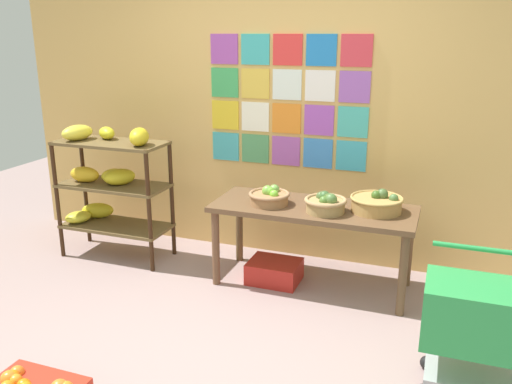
{
  "coord_description": "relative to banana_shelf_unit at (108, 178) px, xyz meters",
  "views": [
    {
      "loc": [
        1.33,
        -2.61,
        1.92
      ],
      "look_at": [
        -0.0,
        1.04,
        0.75
      ],
      "focal_mm": 37.42,
      "sensor_mm": 36.0,
      "label": 1
    }
  ],
  "objects": [
    {
      "name": "ground",
      "position": [
        1.4,
        -1.13,
        -0.71
      ],
      "size": [
        9.38,
        9.38,
        0.0
      ],
      "primitive_type": "plane",
      "color": "gray"
    },
    {
      "name": "back_wall_with_art",
      "position": [
        1.4,
        0.59,
        0.6
      ],
      "size": [
        5.08,
        0.07,
        2.63
      ],
      "color": "tan",
      "rests_on": "ground"
    },
    {
      "name": "banana_shelf_unit",
      "position": [
        0.0,
        0.0,
        0.0
      ],
      "size": [
        0.96,
        0.42,
        1.18
      ],
      "color": "#341E0E",
      "rests_on": "ground"
    },
    {
      "name": "display_table",
      "position": [
        1.82,
        0.03,
        -0.14
      ],
      "size": [
        1.54,
        0.62,
        0.65
      ],
      "color": "brown",
      "rests_on": "ground"
    },
    {
      "name": "fruit_basket_back_right",
      "position": [
        2.29,
        0.07,
        0.0
      ],
      "size": [
        0.39,
        0.39,
        0.17
      ],
      "color": "tan",
      "rests_on": "display_table"
    },
    {
      "name": "fruit_basket_centre",
      "position": [
        1.49,
        -0.03,
        -0.0
      ],
      "size": [
        0.32,
        0.32,
        0.14
      ],
      "color": "#A07148",
      "rests_on": "display_table"
    },
    {
      "name": "fruit_basket_back_left",
      "position": [
        1.94,
        -0.07,
        0.01
      ],
      "size": [
        0.31,
        0.31,
        0.15
      ],
      "color": "#A68651",
      "rests_on": "display_table"
    },
    {
      "name": "produce_crate_under_table",
      "position": [
        1.53,
        -0.02,
        -0.63
      ],
      "size": [
        0.4,
        0.32,
        0.17
      ],
      "primitive_type": "cube",
      "color": "#B4231C",
      "rests_on": "ground"
    },
    {
      "name": "shopping_cart",
      "position": [
        3.0,
        -0.96,
        -0.26
      ],
      "size": [
        0.59,
        0.42,
        0.78
      ],
      "rotation": [
        0.0,
        0.0,
        0.2
      ],
      "color": "black",
      "rests_on": "ground"
    }
  ]
}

